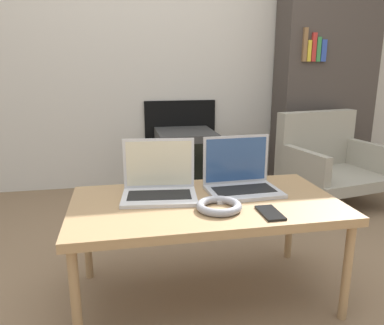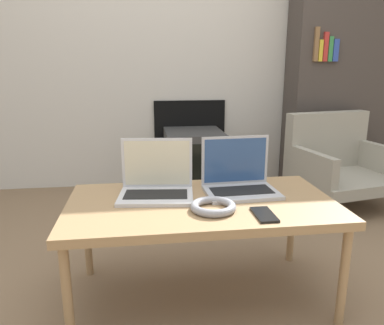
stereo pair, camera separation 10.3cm
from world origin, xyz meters
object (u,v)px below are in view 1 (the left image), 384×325
laptop_left (159,184)px  armchair (327,159)px  tv (186,162)px  headphones (219,206)px  laptop_right (241,179)px  phone (270,213)px

laptop_left → armchair: laptop_left is taller
tv → armchair: armchair is taller
laptop_left → armchair: (1.38, 0.95, -0.19)m
headphones → armchair: (1.17, 1.17, -0.15)m
laptop_right → tv: 1.36m
laptop_left → headphones: bearing=-39.1°
phone → tv: 1.64m
laptop_right → headphones: laptop_right is taller
headphones → armchair: armchair is taller
laptop_left → phone: size_ratio=2.31×
phone → tv: bearing=91.4°
armchair → headphones: bearing=-145.8°
phone → tv: (-0.04, 1.62, -0.21)m
headphones → phone: bearing=-22.9°
armchair → tv: bearing=148.9°
armchair → laptop_right: bearing=-147.5°
tv → armchair: size_ratio=0.65×
phone → armchair: armchair is taller
laptop_left → headphones: size_ratio=1.88×
laptop_left → phone: laptop_left is taller
headphones → tv: bearing=84.8°
laptop_left → phone: bearing=-30.2°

